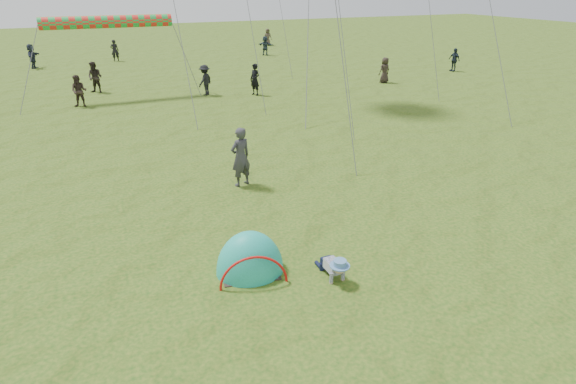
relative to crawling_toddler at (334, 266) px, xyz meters
name	(u,v)px	position (x,y,z in m)	size (l,w,h in m)	color
ground	(327,275)	(-0.09, 0.13, -0.30)	(140.00, 140.00, 0.00)	#1A4612
crawling_toddler	(334,266)	(0.00, 0.00, 0.00)	(0.55, 0.78, 0.60)	black
popup_tent	(250,271)	(-1.59, 0.98, -0.30)	(1.50, 1.24, 1.95)	#19977B
standing_adult	(241,157)	(-0.28, 5.53, 0.65)	(0.69, 0.45, 1.90)	#333237
crowd_person_1	(79,91)	(-4.77, 18.35, 0.51)	(0.79, 0.61, 1.62)	#352824
crowd_person_2	(454,60)	(20.16, 18.77, 0.51)	(0.95, 0.39, 1.61)	#1D2733
crowd_person_3	(205,80)	(1.81, 18.44, 0.54)	(1.09, 0.63, 1.69)	black
crowd_person_4	(385,70)	(13.19, 17.31, 0.49)	(0.77, 0.50, 1.58)	black
crowd_person_5	(265,46)	(10.50, 31.61, 0.51)	(1.51, 0.48, 1.63)	#2A3745
crowd_person_6	(255,80)	(4.40, 17.29, 0.57)	(0.64, 0.42, 1.75)	black
crowd_person_7	(95,77)	(-3.87, 21.57, 0.58)	(0.86, 0.67, 1.76)	black
crowd_person_10	(268,37)	(13.14, 37.84, 0.52)	(0.81, 0.52, 1.65)	#443A2E
crowd_person_11	(32,56)	(-7.83, 32.29, 0.58)	(1.63, 0.52, 1.76)	#232939
crowd_person_12	(115,50)	(-1.93, 33.38, 0.55)	(0.62, 0.41, 1.69)	black
rainbow_tube_kite	(108,22)	(-2.80, 19.83, 3.69)	(0.64, 0.64, 6.57)	red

